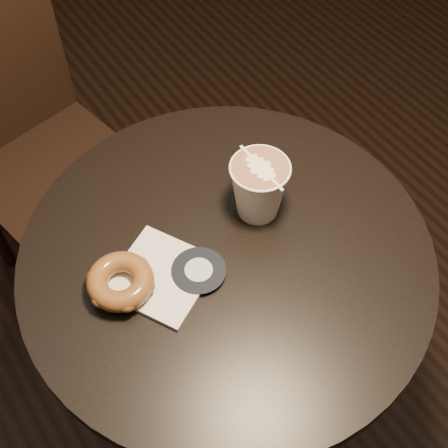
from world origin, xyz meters
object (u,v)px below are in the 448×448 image
at_px(chair, 24,126).
at_px(pastry_bag, 161,276).
at_px(cafe_table, 226,309).
at_px(latte_cup, 259,189).
at_px(doughnut, 120,281).

height_order(chair, pastry_bag, chair).
distance_m(cafe_table, latte_cup, 0.28).
xyz_separation_m(pastry_bag, doughnut, (-0.06, 0.02, 0.02)).
distance_m(chair, doughnut, 0.71).
bearing_deg(cafe_table, pastry_bag, 170.24).
relative_size(pastry_bag, latte_cup, 1.29).
height_order(cafe_table, pastry_bag, pastry_bag).
height_order(cafe_table, chair, chair).
distance_m(cafe_table, pastry_bag, 0.23).
xyz_separation_m(cafe_table, pastry_bag, (-0.11, 0.02, 0.20)).
bearing_deg(latte_cup, cafe_table, -155.11).
height_order(pastry_bag, latte_cup, latte_cup).
bearing_deg(pastry_bag, chair, 62.25).
bearing_deg(doughnut, cafe_table, -11.28).
distance_m(cafe_table, chair, 0.71).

